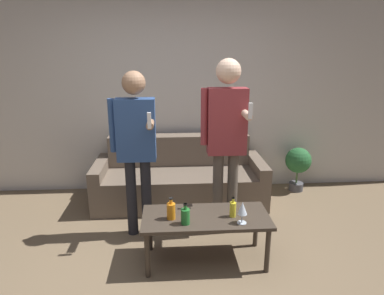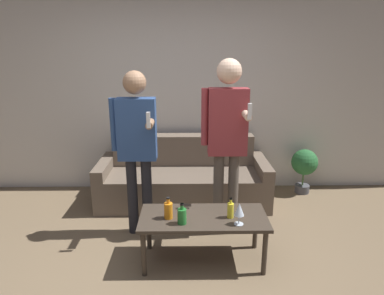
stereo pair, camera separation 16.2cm
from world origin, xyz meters
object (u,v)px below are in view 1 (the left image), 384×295
at_px(bottle_orange, 233,209).
at_px(coffee_table, 206,221).
at_px(couch, 180,179).
at_px(person_standing_left, 136,141).
at_px(person_standing_right, 226,132).

bearing_deg(bottle_orange, coffee_table, 173.50).
height_order(couch, person_standing_left, person_standing_left).
bearing_deg(person_standing_right, person_standing_left, 178.96).
xyz_separation_m(couch, person_standing_right, (0.43, -0.80, 0.79)).
bearing_deg(bottle_orange, person_standing_left, 147.87).
height_order(person_standing_left, person_standing_right, person_standing_right).
height_order(coffee_table, person_standing_left, person_standing_left).
bearing_deg(couch, person_standing_left, -119.56).
relative_size(couch, bottle_orange, 11.27).
distance_m(coffee_table, bottle_orange, 0.26).
height_order(couch, person_standing_right, person_standing_right).
height_order(bottle_orange, person_standing_right, person_standing_right).
relative_size(bottle_orange, person_standing_left, 0.11).
height_order(couch, bottle_orange, couch).
relative_size(couch, person_standing_left, 1.24).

